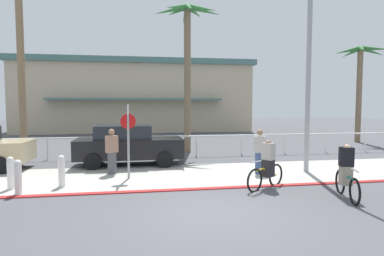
{
  "coord_description": "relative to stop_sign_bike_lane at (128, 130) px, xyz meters",
  "views": [
    {
      "loc": [
        -1.76,
        -7.39,
        2.56
      ],
      "look_at": [
        0.51,
        6.0,
        1.58
      ],
      "focal_mm": 30.78,
      "sensor_mm": 36.0,
      "label": 1
    }
  ],
  "objects": [
    {
      "name": "ground_plane",
      "position": [
        2.04,
        6.01,
        -1.68
      ],
      "size": [
        80.0,
        80.0,
        0.0
      ],
      "primitive_type": "plane",
      "color": "#4C4C51"
    },
    {
      "name": "sidewalk_strip",
      "position": [
        2.04,
        0.21,
        -1.67
      ],
      "size": [
        44.0,
        4.0,
        0.02
      ],
      "primitive_type": "cube",
      "color": "#ADAAA0",
      "rests_on": "ground"
    },
    {
      "name": "curb_paint",
      "position": [
        2.04,
        -1.79,
        -1.66
      ],
      "size": [
        44.0,
        0.24,
        0.03
      ],
      "primitive_type": "cube",
      "color": "maroon",
      "rests_on": "ground"
    },
    {
      "name": "building_backdrop",
      "position": [
        0.31,
        22.54,
        1.69
      ],
      "size": [
        21.94,
        10.47,
        6.69
      ],
      "color": "#BCAD8E",
      "rests_on": "ground"
    },
    {
      "name": "rail_fence",
      "position": [
        2.04,
        4.51,
        -0.84
      ],
      "size": [
        25.64,
        0.08,
        1.04
      ],
      "color": "white",
      "rests_on": "ground"
    },
    {
      "name": "stop_sign_bike_lane",
      "position": [
        0.0,
        0.0,
        0.0
      ],
      "size": [
        0.52,
        0.56,
        2.56
      ],
      "color": "gray",
      "rests_on": "ground"
    },
    {
      "name": "bollard_0",
      "position": [
        -3.05,
        -1.49,
        -1.16
      ],
      "size": [
        0.2,
        0.2,
        1.0
      ],
      "color": "white",
      "rests_on": "ground"
    },
    {
      "name": "bollard_2",
      "position": [
        -3.47,
        -0.86,
        -1.16
      ],
      "size": [
        0.2,
        0.2,
        1.0
      ],
      "color": "white",
      "rests_on": "ground"
    },
    {
      "name": "bollard_3",
      "position": [
        -2.02,
        -0.82,
        -1.16
      ],
      "size": [
        0.2,
        0.2,
        1.0
      ],
      "color": "white",
      "rests_on": "ground"
    },
    {
      "name": "streetlight_curb",
      "position": [
        6.6,
        -0.2,
        2.6
      ],
      "size": [
        0.24,
        2.54,
        7.5
      ],
      "color": "#9EA0A5",
      "rests_on": "ground"
    },
    {
      "name": "palm_tree_1",
      "position": [
        -5.58,
        7.04,
        5.32
      ],
      "size": [
        3.48,
        2.89,
        10.09
      ],
      "color": "#846B4C",
      "rests_on": "ground"
    },
    {
      "name": "palm_tree_2",
      "position": [
        2.99,
        6.01,
        4.24
      ],
      "size": [
        3.6,
        3.08,
        7.83
      ],
      "color": "#756047",
      "rests_on": "ground"
    },
    {
      "name": "palm_tree_3",
      "position": [
        15.02,
        8.49,
        3.12
      ],
      "size": [
        3.69,
        3.05,
        6.45
      ],
      "color": "#756047",
      "rests_on": "ground"
    },
    {
      "name": "car_black_1",
      "position": [
        -0.07,
        2.62,
        -0.81
      ],
      "size": [
        4.4,
        2.02,
        1.69
      ],
      "color": "black",
      "rests_on": "ground"
    },
    {
      "name": "cyclist_teal_0",
      "position": [
        5.93,
        -3.34,
        -0.98
      ],
      "size": [
        0.55,
        1.77,
        1.5
      ],
      "color": "black",
      "rests_on": "ground"
    },
    {
      "name": "cyclist_yellow_1",
      "position": [
        4.2,
        -1.98,
        -0.98
      ],
      "size": [
        1.56,
        1.04,
        1.5
      ],
      "color": "black",
      "rests_on": "ground"
    },
    {
      "name": "pedestrian_0",
      "position": [
        -0.62,
        0.88,
        -0.91
      ],
      "size": [
        0.48,
        0.45,
        1.67
      ],
      "color": "#4C4C51",
      "rests_on": "ground"
    },
    {
      "name": "pedestrian_1",
      "position": [
        4.72,
        -0.01,
        -0.92
      ],
      "size": [
        0.47,
        0.43,
        1.65
      ],
      "color": "#384C7A",
      "rests_on": "ground"
    }
  ]
}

